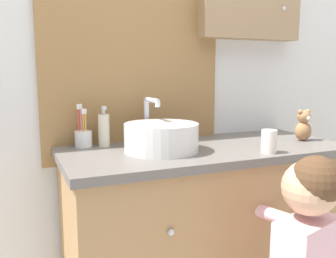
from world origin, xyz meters
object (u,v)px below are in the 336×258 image
object	(u,v)px
toothbrush_holder	(83,137)
drinking_cup	(269,141)
soap_dispenser	(104,130)
sink_basin	(161,137)
teddy_bear	(304,126)

from	to	relation	value
toothbrush_holder	drinking_cup	xyz separation A→B (m)	(0.68, -0.43, 0.00)
soap_dispenser	toothbrush_holder	bearing A→B (deg)	165.95
sink_basin	toothbrush_holder	distance (m)	0.36
toothbrush_holder	soap_dispenser	world-z (taller)	toothbrush_holder
sink_basin	soap_dispenser	size ratio (longest dim) A/B	2.01
sink_basin	teddy_bear	xyz separation A→B (m)	(0.72, -0.05, 0.01)
teddy_bear	drinking_cup	distance (m)	0.37
sink_basin	drinking_cup	size ratio (longest dim) A/B	3.78
drinking_cup	teddy_bear	bearing A→B (deg)	26.12
toothbrush_holder	soap_dispenser	distance (m)	0.10
sink_basin	drinking_cup	world-z (taller)	sink_basin
sink_basin	teddy_bear	world-z (taller)	sink_basin
soap_dispenser	drinking_cup	xyz separation A→B (m)	(0.59, -0.41, -0.03)
toothbrush_holder	teddy_bear	bearing A→B (deg)	-14.78
soap_dispenser	teddy_bear	distance (m)	0.95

